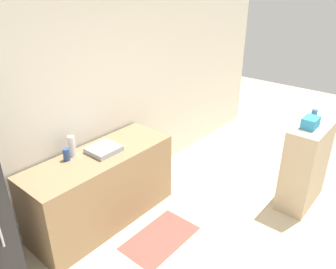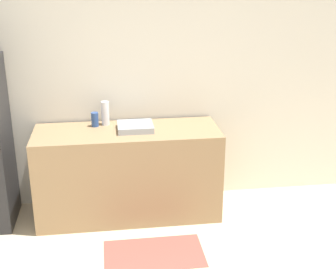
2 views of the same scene
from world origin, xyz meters
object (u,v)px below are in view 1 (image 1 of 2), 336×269
Objects in this scene: basket at (310,123)px; bottle_short at (66,155)px; jar at (314,114)px; bottle_tall at (72,146)px.

bottle_short is at bearing 138.77° from basket.
jar is at bearing -36.27° from bottle_short.
bottle_tall is at bearing 141.97° from jar.
basket is (2.15, -1.89, 0.20)m from bottle_short.
bottle_short is 3.09m from jar.
basket is at bearing -43.23° from bottle_tall.
bottle_tall is at bearing 19.35° from bottle_short.
bottle_short is at bearing -160.65° from bottle_tall.
jar is (0.33, 0.06, -0.01)m from basket.
bottle_short is 1.25× the size of jar.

